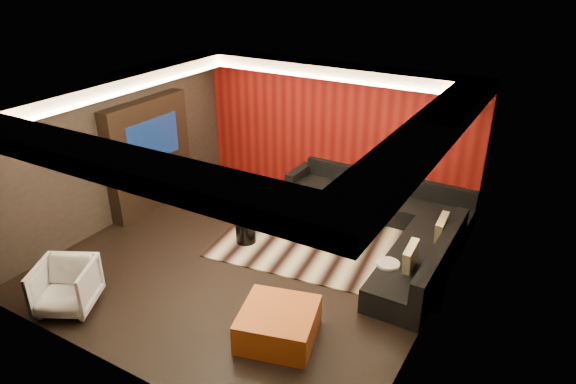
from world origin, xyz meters
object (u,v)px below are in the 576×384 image
Objects in this scene: coffee_table at (304,215)px; white_side_table at (387,275)px; orange_ottoman at (278,324)px; armchair at (66,286)px; drum_stool at (246,231)px; sectional_sofa at (391,222)px.

white_side_table is at bearing -30.16° from coffee_table.
armchair is at bearing -161.67° from orange_ottoman.
coffee_table is at bearing 39.81° from armchair.
armchair reaches higher than coffee_table.
white_side_table is at bearing -0.37° from drum_stool.
armchair is at bearing -127.31° from sectional_sofa.
drum_stool is 0.53× the size of armchair.
orange_ottoman is 3.40m from sectional_sofa.
sectional_sofa reaches higher than drum_stool.
sectional_sofa reaches higher than armchair.
armchair is (-3.82, -2.81, 0.15)m from white_side_table.
drum_stool reaches higher than coffee_table.
drum_stool is 3.07m from armchair.
orange_ottoman is at bearing -95.96° from sectional_sofa.
drum_stool is 0.12× the size of sectional_sofa.
drum_stool reaches higher than orange_ottoman.
sectional_sofa is (0.35, 3.38, 0.04)m from orange_ottoman.
white_side_table is 0.12× the size of sectional_sofa.
sectional_sofa reaches higher than coffee_table.
coffee_table is 1.33m from drum_stool.
orange_ottoman is (-0.85, -1.82, -0.00)m from white_side_table.
coffee_table is at bearing 112.76° from orange_ottoman.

